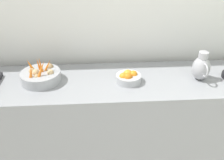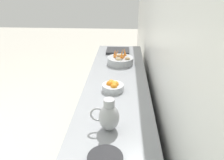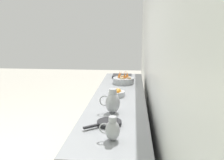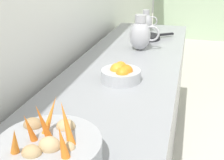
% 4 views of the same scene
% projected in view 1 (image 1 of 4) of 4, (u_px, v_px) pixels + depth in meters
% --- Properties ---
extents(prep_counter, '(0.66, 3.10, 0.91)m').
position_uv_depth(prep_counter, '(125.00, 121.00, 2.48)').
color(prep_counter, gray).
rests_on(prep_counter, ground_plane).
extents(vegetable_colander, '(0.33, 0.33, 0.21)m').
position_uv_depth(vegetable_colander, '(41.00, 76.00, 2.21)').
color(vegetable_colander, '#9EA0A5').
rests_on(vegetable_colander, prep_counter).
extents(orange_bowl, '(0.21, 0.21, 0.10)m').
position_uv_depth(orange_bowl, '(128.00, 77.00, 2.20)').
color(orange_bowl, '#ADAFB5').
rests_on(orange_bowl, prep_counter).
extents(metal_pitcher_tall, '(0.21, 0.15, 0.25)m').
position_uv_depth(metal_pitcher_tall, '(201.00, 67.00, 2.21)').
color(metal_pitcher_tall, '#A3A3A8').
rests_on(metal_pitcher_tall, prep_counter).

